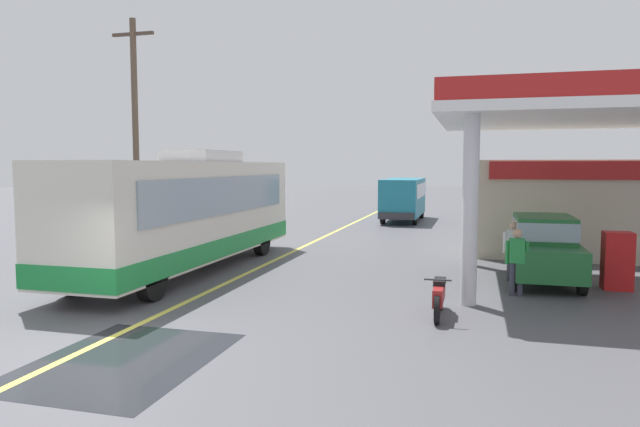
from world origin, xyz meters
TOP-DOWN VIEW (x-y plane):
  - ground at (0.00, 20.00)m, footprint 120.00×120.00m
  - lane_divider_stripe at (0.00, 15.00)m, footprint 0.16×50.00m
  - wet_puddle_patch at (0.97, -0.38)m, footprint 2.80×3.69m
  - coach_bus_main at (-1.94, 7.30)m, footprint 2.60×11.04m
  - gas_station_roadside at (10.12, 11.90)m, footprint 9.10×11.95m
  - car_at_pump at (8.39, 8.35)m, footprint 1.70×4.20m
  - minibus_opposing_lane at (2.54, 24.56)m, footprint 2.04×6.13m
  - motorcycle_parked_forecourt at (5.82, 3.79)m, footprint 0.55×1.80m
  - pedestrian_near_pump at (7.58, 8.16)m, footprint 0.55×0.22m
  - pedestrian_by_shop at (7.55, 6.27)m, footprint 0.55×0.22m
  - utility_pole_roadside at (-6.54, 11.63)m, footprint 1.80×0.24m

SIDE VIEW (x-z plane):
  - ground at x=0.00m, z-range 0.00..0.00m
  - wet_puddle_patch at x=0.97m, z-range 0.00..0.01m
  - lane_divider_stripe at x=0.00m, z-range 0.00..0.01m
  - motorcycle_parked_forecourt at x=5.82m, z-range -0.02..0.90m
  - pedestrian_near_pump at x=7.58m, z-range 0.10..1.76m
  - pedestrian_by_shop at x=7.55m, z-range 0.10..1.76m
  - car_at_pump at x=8.39m, z-range 0.10..1.92m
  - minibus_opposing_lane at x=2.54m, z-range 0.25..2.69m
  - coach_bus_main at x=-1.94m, z-range -0.12..3.56m
  - gas_station_roadside at x=10.12m, z-range 0.08..5.18m
  - utility_pole_roadside at x=-6.54m, z-range 0.19..9.13m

